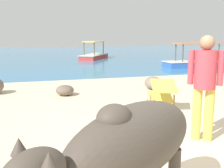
{
  "coord_description": "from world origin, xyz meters",
  "views": [
    {
      "loc": [
        -2.12,
        -2.81,
        1.64
      ],
      "look_at": [
        -0.4,
        3.0,
        0.55
      ],
      "focal_mm": 42.4,
      "sensor_mm": 36.0,
      "label": 1
    }
  ],
  "objects_px": {
    "person_standing": "(205,80)",
    "boat_blue": "(197,62)",
    "deck_chair_far": "(162,93)",
    "cow": "(131,144)",
    "boat_red": "(94,55)"
  },
  "relations": [
    {
      "from": "deck_chair_far",
      "to": "boat_red",
      "type": "distance_m",
      "value": 14.42
    },
    {
      "from": "cow",
      "to": "person_standing",
      "type": "distance_m",
      "value": 2.28
    },
    {
      "from": "boat_red",
      "to": "boat_blue",
      "type": "bearing_deg",
      "value": -117.28
    },
    {
      "from": "boat_red",
      "to": "person_standing",
      "type": "bearing_deg",
      "value": -155.11
    },
    {
      "from": "person_standing",
      "to": "boat_blue",
      "type": "relative_size",
      "value": 0.44
    },
    {
      "from": "deck_chair_far",
      "to": "person_standing",
      "type": "distance_m",
      "value": 1.86
    },
    {
      "from": "boat_blue",
      "to": "cow",
      "type": "bearing_deg",
      "value": -124.87
    },
    {
      "from": "cow",
      "to": "boat_blue",
      "type": "height_order",
      "value": "boat_blue"
    },
    {
      "from": "deck_chair_far",
      "to": "person_standing",
      "type": "relative_size",
      "value": 0.54
    },
    {
      "from": "cow",
      "to": "person_standing",
      "type": "bearing_deg",
      "value": -173.0
    },
    {
      "from": "cow",
      "to": "boat_red",
      "type": "distance_m",
      "value": 17.92
    },
    {
      "from": "cow",
      "to": "boat_red",
      "type": "relative_size",
      "value": 0.5
    },
    {
      "from": "person_standing",
      "to": "boat_red",
      "type": "height_order",
      "value": "person_standing"
    },
    {
      "from": "cow",
      "to": "boat_blue",
      "type": "bearing_deg",
      "value": -159.39
    },
    {
      "from": "boat_blue",
      "to": "boat_red",
      "type": "height_order",
      "value": "same"
    }
  ]
}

